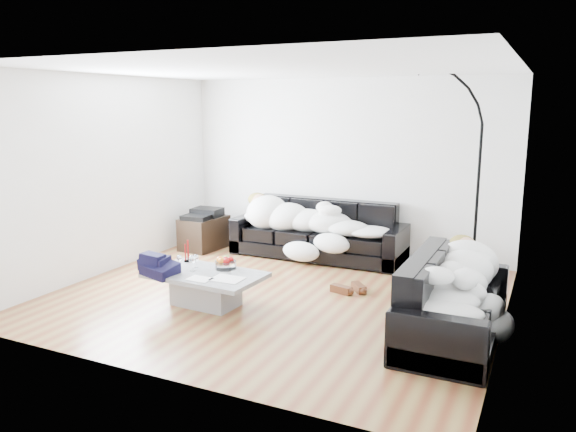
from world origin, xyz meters
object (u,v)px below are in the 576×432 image
at_px(wine_glass_a, 196,261).
at_px(floor_lamp, 478,184).
at_px(sofa_back, 318,230).
at_px(coffee_table, 206,289).
at_px(sleeper_back, 317,216).
at_px(wine_glass_b, 179,261).
at_px(fruit_bowl, 226,262).
at_px(shoes, 349,288).
at_px(candle_left, 185,253).
at_px(stereo, 204,213).
at_px(wine_glass_c, 192,263).
at_px(sleeper_right, 456,274).
at_px(av_cabinet, 204,233).
at_px(sofa_right, 455,297).
at_px(candle_right, 188,251).

bearing_deg(wine_glass_a, floor_lamp, 41.00).
bearing_deg(sofa_back, coffee_table, -98.66).
distance_m(sleeper_back, wine_glass_b, 2.44).
bearing_deg(wine_glass_a, fruit_bowl, 18.82).
bearing_deg(shoes, wine_glass_a, -120.53).
xyz_separation_m(wine_glass_a, wine_glass_b, (-0.17, -0.09, -0.00)).
relative_size(wine_glass_a, candle_left, 0.72).
height_order(sleeper_back, stereo, sleeper_back).
relative_size(wine_glass_a, stereo, 0.35).
height_order(wine_glass_a, stereo, stereo).
bearing_deg(wine_glass_a, candle_left, 149.58).
height_order(wine_glass_c, shoes, wine_glass_c).
bearing_deg(wine_glass_b, sleeper_right, 5.12).
bearing_deg(sleeper_right, sleeper_back, 48.13).
bearing_deg(sleeper_back, wine_glass_a, -104.33).
bearing_deg(fruit_bowl, wine_glass_b, -158.39).
distance_m(fruit_bowl, av_cabinet, 2.44).
xyz_separation_m(candle_left, floor_lamp, (3.00, 2.25, 0.73)).
distance_m(sleeper_back, wine_glass_c, 2.43).
height_order(sofa_back, wine_glass_c, sofa_back).
bearing_deg(wine_glass_b, sofa_right, 5.12).
bearing_deg(floor_lamp, shoes, -126.85).
relative_size(coffee_table, floor_lamp, 0.53).
xyz_separation_m(candle_left, shoes, (1.77, 0.83, -0.43)).
bearing_deg(candle_left, shoes, 25.10).
distance_m(sofa_right, shoes, 1.59).
height_order(sofa_right, av_cabinet, sofa_right).
height_order(sofa_right, wine_glass_c, sofa_right).
height_order(candle_left, stereo, stereo).
bearing_deg(shoes, floor_lamp, 75.81).
bearing_deg(stereo, wine_glass_a, -62.28).
distance_m(fruit_bowl, candle_right, 0.56).
distance_m(shoes, floor_lamp, 2.21).
relative_size(candle_right, av_cabinet, 0.37).
height_order(wine_glass_a, shoes, wine_glass_a).
relative_size(sleeper_back, wine_glass_a, 13.92).
bearing_deg(floor_lamp, candle_right, -139.13).
xyz_separation_m(coffee_table, wine_glass_a, (-0.20, 0.12, 0.26)).
bearing_deg(candle_left, floor_lamp, 36.81).
bearing_deg(coffee_table, candle_right, 146.14).
xyz_separation_m(fruit_bowl, stereo, (-1.55, 1.87, 0.11)).
relative_size(fruit_bowl, av_cabinet, 0.33).
relative_size(sleeper_back, wine_glass_c, 11.59).
bearing_deg(coffee_table, wine_glass_c, -175.51).
height_order(wine_glass_c, candle_left, candle_left).
distance_m(sleeper_back, wine_glass_a, 2.31).
xyz_separation_m(sofa_right, av_cabinet, (-4.08, 1.80, -0.14)).
height_order(sleeper_back, wine_glass_b, sleeper_back).
xyz_separation_m(coffee_table, candle_right, (-0.43, 0.29, 0.32)).
bearing_deg(wine_glass_c, sleeper_right, 6.46).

